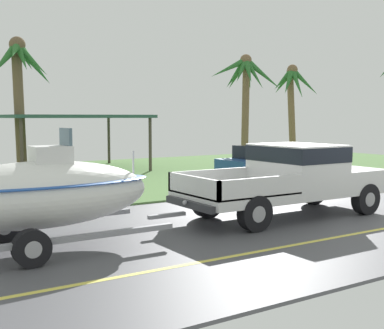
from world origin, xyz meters
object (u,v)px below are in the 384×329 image
(boat_on_trailer, at_px, (39,194))
(parked_sedan_near, at_px, (275,163))
(pickup_truck_towing, at_px, (296,175))
(carport_awning, at_px, (71,118))
(palm_tree_mid, at_px, (292,89))
(palm_tree_near_right, at_px, (246,81))
(palm_tree_near_left, at_px, (18,73))

(boat_on_trailer, distance_m, parked_sedan_near, 12.49)
(pickup_truck_towing, height_order, boat_on_trailer, boat_on_trailer)
(carport_awning, xyz_separation_m, palm_tree_mid, (12.35, -1.39, 1.59))
(carport_awning, distance_m, palm_tree_mid, 12.53)
(palm_tree_near_right, bearing_deg, pickup_truck_towing, -122.65)
(boat_on_trailer, relative_size, palm_tree_mid, 1.04)
(palm_tree_near_left, bearing_deg, palm_tree_near_right, -16.87)
(pickup_truck_towing, height_order, palm_tree_mid, palm_tree_mid)
(palm_tree_near_left, relative_size, palm_tree_near_right, 1.08)
(parked_sedan_near, xyz_separation_m, carport_awning, (-5.65, 7.54, 1.79))
(carport_awning, bearing_deg, palm_tree_near_left, 178.35)
(palm_tree_mid, bearing_deg, carport_awning, 173.58)
(parked_sedan_near, relative_size, palm_tree_mid, 0.88)
(boat_on_trailer, xyz_separation_m, carport_awning, (5.40, 13.36, 1.39))
(parked_sedan_near, bearing_deg, boat_on_trailer, -152.21)
(carport_awning, height_order, palm_tree_near_left, palm_tree_near_left)
(parked_sedan_near, distance_m, palm_tree_mid, 9.71)
(boat_on_trailer, distance_m, palm_tree_near_left, 14.18)
(palm_tree_near_right, bearing_deg, carport_awning, 158.98)
(pickup_truck_towing, distance_m, palm_tree_near_left, 14.26)
(boat_on_trailer, height_order, palm_tree_near_right, palm_tree_near_right)
(pickup_truck_towing, relative_size, palm_tree_near_left, 0.98)
(boat_on_trailer, bearing_deg, palm_tree_mid, 34.00)
(palm_tree_near_right, distance_m, palm_tree_mid, 4.86)
(pickup_truck_towing, relative_size, carport_awning, 0.94)
(parked_sedan_near, relative_size, palm_tree_near_left, 0.80)
(parked_sedan_near, relative_size, palm_tree_near_right, 0.86)
(boat_on_trailer, bearing_deg, parked_sedan_near, 27.79)
(palm_tree_near_left, bearing_deg, parked_sedan_near, -43.77)
(palm_tree_near_left, relative_size, palm_tree_mid, 1.10)
(parked_sedan_near, distance_m, carport_awning, 9.59)
(pickup_truck_towing, xyz_separation_m, palm_tree_near_right, (6.65, 10.38, 3.19))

